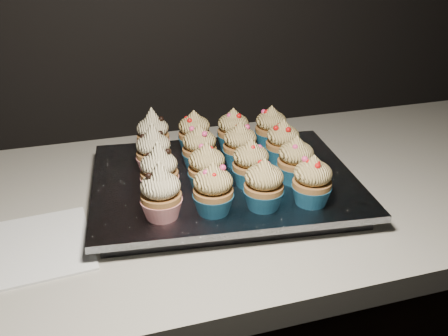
# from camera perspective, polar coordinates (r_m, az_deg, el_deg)

# --- Properties ---
(worktop) EXTENTS (2.44, 0.64, 0.04)m
(worktop) POSITION_cam_1_polar(r_m,az_deg,el_deg) (0.90, -9.18, -4.71)
(worktop) COLOR beige
(worktop) RESTS_ON cabinet
(napkin) EXTENTS (0.19, 0.19, 0.00)m
(napkin) POSITION_cam_1_polar(r_m,az_deg,el_deg) (0.80, -21.37, -8.49)
(napkin) COLOR white
(napkin) RESTS_ON worktop
(baking_tray) EXTENTS (0.46, 0.37, 0.02)m
(baking_tray) POSITION_cam_1_polar(r_m,az_deg,el_deg) (0.89, -0.00, -2.25)
(baking_tray) COLOR black
(baking_tray) RESTS_ON worktop
(foil_lining) EXTENTS (0.49, 0.41, 0.01)m
(foil_lining) POSITION_cam_1_polar(r_m,az_deg,el_deg) (0.88, -0.00, -1.28)
(foil_lining) COLOR silver
(foil_lining) RESTS_ON baking_tray
(cupcake_0) EXTENTS (0.06, 0.06, 0.10)m
(cupcake_0) POSITION_cam_1_polar(r_m,az_deg,el_deg) (0.75, -7.22, -2.91)
(cupcake_0) COLOR red
(cupcake_0) RESTS_ON foil_lining
(cupcake_1) EXTENTS (0.06, 0.06, 0.08)m
(cupcake_1) POSITION_cam_1_polar(r_m,az_deg,el_deg) (0.76, -1.25, -2.55)
(cupcake_1) COLOR #1C5E84
(cupcake_1) RESTS_ON foil_lining
(cupcake_2) EXTENTS (0.06, 0.06, 0.08)m
(cupcake_2) POSITION_cam_1_polar(r_m,az_deg,el_deg) (0.77, 4.57, -2.02)
(cupcake_2) COLOR #1C5E84
(cupcake_2) RESTS_ON foil_lining
(cupcake_3) EXTENTS (0.06, 0.06, 0.08)m
(cupcake_3) POSITION_cam_1_polar(r_m,az_deg,el_deg) (0.79, 10.04, -1.55)
(cupcake_3) COLOR #1C5E84
(cupcake_3) RESTS_ON foil_lining
(cupcake_4) EXTENTS (0.06, 0.06, 0.10)m
(cupcake_4) POSITION_cam_1_polar(r_m,az_deg,el_deg) (0.81, -7.41, -0.39)
(cupcake_4) COLOR red
(cupcake_4) RESTS_ON foil_lining
(cupcake_5) EXTENTS (0.06, 0.06, 0.08)m
(cupcake_5) POSITION_cam_1_polar(r_m,az_deg,el_deg) (0.82, -1.98, -0.04)
(cupcake_5) COLOR #1C5E84
(cupcake_5) RESTS_ON foil_lining
(cupcake_6) EXTENTS (0.06, 0.06, 0.08)m
(cupcake_6) POSITION_cam_1_polar(r_m,az_deg,el_deg) (0.84, 3.07, 0.43)
(cupcake_6) COLOR #1C5E84
(cupcake_6) RESTS_ON foil_lining
(cupcake_7) EXTENTS (0.06, 0.06, 0.08)m
(cupcake_7) POSITION_cam_1_polar(r_m,az_deg,el_deg) (0.86, 8.18, 0.81)
(cupcake_7) COLOR #1C5E84
(cupcake_7) RESTS_ON foil_lining
(cupcake_8) EXTENTS (0.06, 0.06, 0.10)m
(cupcake_8) POSITION_cam_1_polar(r_m,az_deg,el_deg) (0.89, -8.05, 1.90)
(cupcake_8) COLOR red
(cupcake_8) RESTS_ON foil_lining
(cupcake_9) EXTENTS (0.06, 0.06, 0.08)m
(cupcake_9) POSITION_cam_1_polar(r_m,az_deg,el_deg) (0.90, -2.83, 2.23)
(cupcake_9) COLOR #1C5E84
(cupcake_9) RESTS_ON foil_lining
(cupcake_10) EXTENTS (0.06, 0.06, 0.08)m
(cupcake_10) POSITION_cam_1_polar(r_m,az_deg,el_deg) (0.91, 1.83, 2.57)
(cupcake_10) COLOR #1C5E84
(cupcake_10) RESTS_ON foil_lining
(cupcake_11) EXTENTS (0.06, 0.06, 0.08)m
(cupcake_11) POSITION_cam_1_polar(r_m,az_deg,el_deg) (0.92, 6.71, 2.85)
(cupcake_11) COLOR #1C5E84
(cupcake_11) RESTS_ON foil_lining
(cupcake_12) EXTENTS (0.06, 0.06, 0.10)m
(cupcake_12) POSITION_cam_1_polar(r_m,az_deg,el_deg) (0.96, -8.12, 3.82)
(cupcake_12) COLOR red
(cupcake_12) RESTS_ON foil_lining
(cupcake_13) EXTENTS (0.06, 0.06, 0.08)m
(cupcake_13) POSITION_cam_1_polar(r_m,az_deg,el_deg) (0.96, -3.40, 4.01)
(cupcake_13) COLOR #1C5E84
(cupcake_13) RESTS_ON foil_lining
(cupcake_14) EXTENTS (0.06, 0.06, 0.08)m
(cupcake_14) POSITION_cam_1_polar(r_m,az_deg,el_deg) (0.97, 1.06, 4.28)
(cupcake_14) COLOR #1C5E84
(cupcake_14) RESTS_ON foil_lining
(cupcake_15) EXTENTS (0.06, 0.06, 0.08)m
(cupcake_15) POSITION_cam_1_polar(r_m,az_deg,el_deg) (0.99, 5.38, 4.57)
(cupcake_15) COLOR #1C5E84
(cupcake_15) RESTS_ON foil_lining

